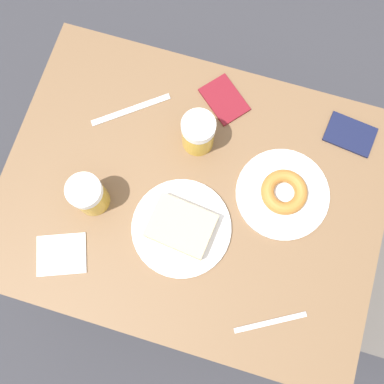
{
  "coord_description": "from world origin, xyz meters",
  "views": [
    {
      "loc": [
        0.24,
        0.07,
        1.79
      ],
      "look_at": [
        0.0,
        0.0,
        0.74
      ],
      "focal_mm": 40.0,
      "sensor_mm": 36.0,
      "label": 1
    }
  ],
  "objects_px": {
    "beer_mug_left": "(89,195)",
    "beer_mug_center": "(198,133)",
    "passport_far_edge": "(350,134)",
    "passport_near_edge": "(224,100)",
    "knife": "(131,110)",
    "napkin_folded": "(62,254)",
    "fork": "(270,322)",
    "plate_with_cake": "(181,227)",
    "plate_with_donut": "(283,193)"
  },
  "relations": [
    {
      "from": "beer_mug_left",
      "to": "beer_mug_center",
      "type": "distance_m",
      "value": 0.31
    },
    {
      "from": "beer_mug_center",
      "to": "passport_far_edge",
      "type": "bearing_deg",
      "value": 109.25
    },
    {
      "from": "passport_near_edge",
      "to": "knife",
      "type": "bearing_deg",
      "value": -66.84
    },
    {
      "from": "beer_mug_center",
      "to": "napkin_folded",
      "type": "distance_m",
      "value": 0.45
    },
    {
      "from": "fork",
      "to": "passport_far_edge",
      "type": "height_order",
      "value": "passport_far_edge"
    },
    {
      "from": "plate_with_cake",
      "to": "beer_mug_center",
      "type": "distance_m",
      "value": 0.24
    },
    {
      "from": "knife",
      "to": "napkin_folded",
      "type": "bearing_deg",
      "value": -5.82
    },
    {
      "from": "plate_with_cake",
      "to": "fork",
      "type": "height_order",
      "value": "plate_with_cake"
    },
    {
      "from": "knife",
      "to": "passport_far_edge",
      "type": "bearing_deg",
      "value": 99.68
    },
    {
      "from": "fork",
      "to": "napkin_folded",
      "type": "bearing_deg",
      "value": -90.91
    },
    {
      "from": "beer_mug_left",
      "to": "plate_with_donut",
      "type": "bearing_deg",
      "value": 108.46
    },
    {
      "from": "knife",
      "to": "passport_near_edge",
      "type": "height_order",
      "value": "passport_near_edge"
    },
    {
      "from": "knife",
      "to": "fork",
      "type": "bearing_deg",
      "value": 49.33
    },
    {
      "from": "passport_near_edge",
      "to": "beer_mug_left",
      "type": "bearing_deg",
      "value": -33.98
    },
    {
      "from": "fork",
      "to": "beer_mug_center",
      "type": "bearing_deg",
      "value": -142.8
    },
    {
      "from": "beer_mug_left",
      "to": "napkin_folded",
      "type": "height_order",
      "value": "beer_mug_left"
    },
    {
      "from": "beer_mug_center",
      "to": "passport_near_edge",
      "type": "distance_m",
      "value": 0.15
    },
    {
      "from": "plate_with_cake",
      "to": "fork",
      "type": "bearing_deg",
      "value": 60.01
    },
    {
      "from": "beer_mug_left",
      "to": "passport_far_edge",
      "type": "xyz_separation_m",
      "value": [
        -0.36,
        0.59,
        -0.06
      ]
    },
    {
      "from": "plate_with_donut",
      "to": "beer_mug_left",
      "type": "xyz_separation_m",
      "value": [
        0.15,
        -0.46,
        0.05
      ]
    },
    {
      "from": "knife",
      "to": "passport_near_edge",
      "type": "relative_size",
      "value": 1.21
    },
    {
      "from": "beer_mug_left",
      "to": "knife",
      "type": "distance_m",
      "value": 0.27
    },
    {
      "from": "plate_with_donut",
      "to": "beer_mug_left",
      "type": "bearing_deg",
      "value": -71.54
    },
    {
      "from": "plate_with_cake",
      "to": "beer_mug_left",
      "type": "distance_m",
      "value": 0.24
    },
    {
      "from": "beer_mug_left",
      "to": "passport_near_edge",
      "type": "xyz_separation_m",
      "value": [
        -0.36,
        0.24,
        -0.06
      ]
    },
    {
      "from": "passport_near_edge",
      "to": "passport_far_edge",
      "type": "relative_size",
      "value": 1.12
    },
    {
      "from": "plate_with_cake",
      "to": "beer_mug_left",
      "type": "xyz_separation_m",
      "value": [
        -0.0,
        -0.23,
        0.04
      ]
    },
    {
      "from": "beer_mug_left",
      "to": "fork",
      "type": "xyz_separation_m",
      "value": [
        0.16,
        0.5,
        -0.06
      ]
    },
    {
      "from": "plate_with_cake",
      "to": "napkin_folded",
      "type": "relative_size",
      "value": 1.68
    },
    {
      "from": "passport_far_edge",
      "to": "knife",
      "type": "bearing_deg",
      "value": -80.32
    },
    {
      "from": "plate_with_donut",
      "to": "knife",
      "type": "height_order",
      "value": "plate_with_donut"
    },
    {
      "from": "knife",
      "to": "plate_with_donut",
      "type": "bearing_deg",
      "value": 76.1
    },
    {
      "from": "beer_mug_center",
      "to": "passport_near_edge",
      "type": "bearing_deg",
      "value": 165.38
    },
    {
      "from": "beer_mug_left",
      "to": "fork",
      "type": "height_order",
      "value": "beer_mug_left"
    },
    {
      "from": "beer_mug_left",
      "to": "knife",
      "type": "relative_size",
      "value": 0.65
    },
    {
      "from": "plate_with_donut",
      "to": "passport_near_edge",
      "type": "height_order",
      "value": "plate_with_donut"
    },
    {
      "from": "passport_near_edge",
      "to": "passport_far_edge",
      "type": "xyz_separation_m",
      "value": [
        0.0,
        0.35,
        0.0
      ]
    },
    {
      "from": "beer_mug_center",
      "to": "napkin_folded",
      "type": "relative_size",
      "value": 0.8
    },
    {
      "from": "fork",
      "to": "knife",
      "type": "distance_m",
      "value": 0.65
    },
    {
      "from": "plate_with_cake",
      "to": "fork",
      "type": "xyz_separation_m",
      "value": [
        0.16,
        0.27,
        -0.02
      ]
    },
    {
      "from": "beer_mug_center",
      "to": "knife",
      "type": "xyz_separation_m",
      "value": [
        -0.03,
        -0.2,
        -0.06
      ]
    },
    {
      "from": "napkin_folded",
      "to": "fork",
      "type": "distance_m",
      "value": 0.54
    },
    {
      "from": "fork",
      "to": "passport_far_edge",
      "type": "distance_m",
      "value": 0.53
    },
    {
      "from": "beer_mug_center",
      "to": "fork",
      "type": "height_order",
      "value": "beer_mug_center"
    },
    {
      "from": "plate_with_cake",
      "to": "beer_mug_center",
      "type": "height_order",
      "value": "beer_mug_center"
    },
    {
      "from": "napkin_folded",
      "to": "plate_with_cake",
      "type": "bearing_deg",
      "value": 119.27
    },
    {
      "from": "beer_mug_left",
      "to": "knife",
      "type": "bearing_deg",
      "value": 177.48
    },
    {
      "from": "passport_far_edge",
      "to": "fork",
      "type": "bearing_deg",
      "value": -9.22
    },
    {
      "from": "napkin_folded",
      "to": "knife",
      "type": "relative_size",
      "value": 0.81
    },
    {
      "from": "plate_with_donut",
      "to": "fork",
      "type": "distance_m",
      "value": 0.32
    }
  ]
}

